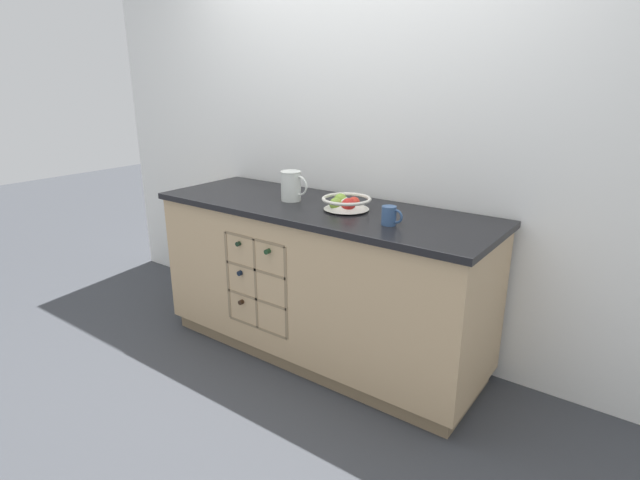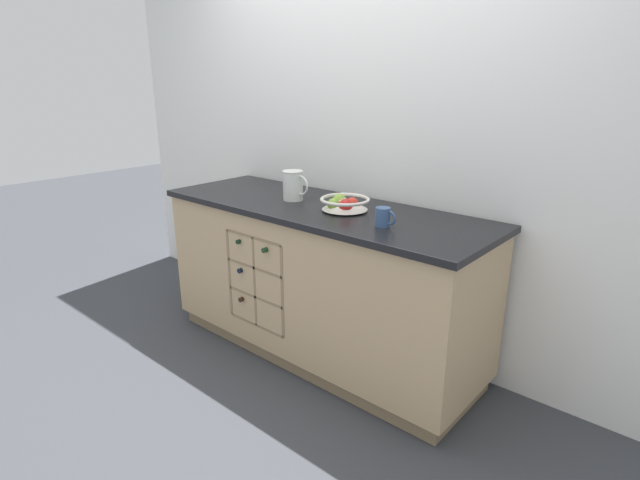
# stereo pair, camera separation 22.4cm
# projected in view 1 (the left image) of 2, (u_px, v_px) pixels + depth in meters

# --- Properties ---
(ground_plane) EXTENTS (14.00, 14.00, 0.00)m
(ground_plane) POSITION_uv_depth(u_px,v_px,m) (320.00, 351.00, 3.09)
(ground_plane) COLOR #383A3F
(back_wall) EXTENTS (4.40, 0.06, 2.55)m
(back_wall) POSITION_uv_depth(u_px,v_px,m) (358.00, 136.00, 3.00)
(back_wall) COLOR white
(back_wall) RESTS_ON ground_plane
(kitchen_island) EXTENTS (2.01, 0.69, 0.93)m
(kitchen_island) POSITION_uv_depth(u_px,v_px,m) (319.00, 281.00, 2.95)
(kitchen_island) COLOR #8B7354
(kitchen_island) RESTS_ON ground_plane
(fruit_bowl) EXTENTS (0.27, 0.27, 0.09)m
(fruit_bowl) POSITION_uv_depth(u_px,v_px,m) (346.00, 202.00, 2.69)
(fruit_bowl) COLOR silver
(fruit_bowl) RESTS_ON kitchen_island
(white_pitcher) EXTENTS (0.18, 0.12, 0.17)m
(white_pitcher) POSITION_uv_depth(u_px,v_px,m) (291.00, 185.00, 2.89)
(white_pitcher) COLOR silver
(white_pitcher) RESTS_ON kitchen_island
(ceramic_mug) EXTENTS (0.11, 0.07, 0.09)m
(ceramic_mug) POSITION_uv_depth(u_px,v_px,m) (390.00, 216.00, 2.42)
(ceramic_mug) COLOR #385684
(ceramic_mug) RESTS_ON kitchen_island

